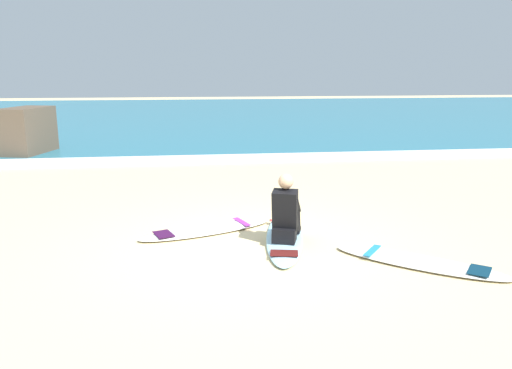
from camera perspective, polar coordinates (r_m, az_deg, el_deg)
ground_plane at (r=7.01m, az=-0.55°, el=-7.16°), size 80.00×80.00×0.00m
sea at (r=27.15m, az=-5.79°, el=7.87°), size 80.00×28.00×0.10m
breaking_foam at (r=13.56m, az=-4.00°, el=2.90°), size 80.00×0.90×0.11m
surfboard_main at (r=7.34m, az=3.25°, el=-5.95°), size 0.96×2.47×0.08m
surfer_seated at (r=7.03m, az=3.42°, el=-3.38°), size 0.54×0.77×0.95m
surfboard_spare_near at (r=7.68m, az=-5.64°, el=-5.12°), size 2.17×1.25×0.08m
surfboard_spare_far at (r=6.73m, az=18.13°, el=-8.38°), size 2.04×1.77×0.08m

